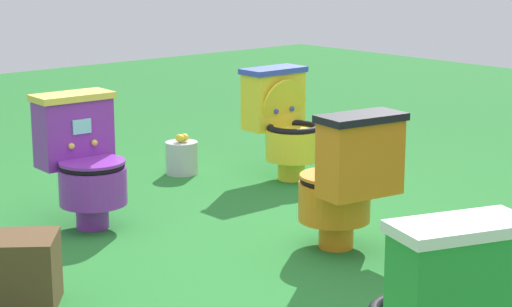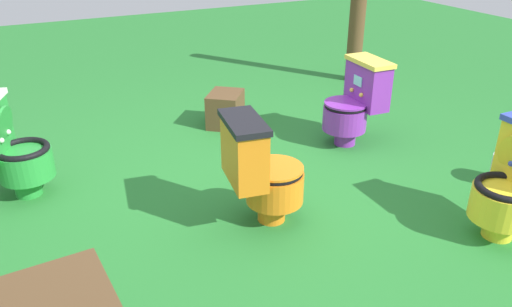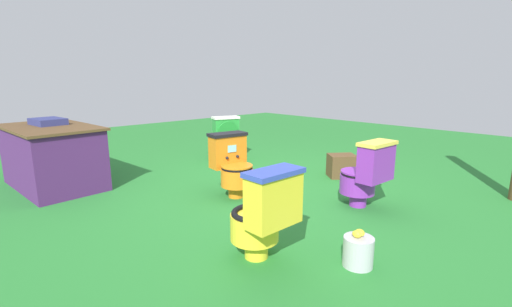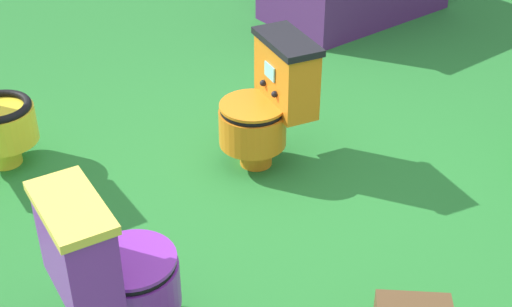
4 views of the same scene
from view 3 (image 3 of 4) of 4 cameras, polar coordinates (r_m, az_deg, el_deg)
name	(u,v)px [view 3 (image 3 of 4)]	position (r m, az deg, el deg)	size (l,w,h in m)	color
ground	(266,191)	(4.27, 1.63, -6.11)	(14.00, 14.00, 0.00)	#26752D
toilet_purple	(366,174)	(3.81, 17.48, -3.19)	(0.51, 0.44, 0.73)	purple
toilet_orange	(233,165)	(4.03, -3.83, -1.81)	(0.55, 0.47, 0.73)	orange
toilet_green	(228,139)	(5.74, -4.57, 2.44)	(0.60, 0.54, 0.73)	green
toilet_yellow	(263,214)	(2.59, 1.17, -9.82)	(0.50, 0.44, 0.73)	yellow
vendor_table	(53,156)	(5.05, -30.32, -0.35)	(1.52, 0.97, 0.85)	#4C2360
small_crate	(342,166)	(4.97, 13.84, -1.96)	(0.29, 0.36, 0.31)	brown
lemon_bucket	(358,251)	(2.73, 16.37, -15.01)	(0.22, 0.22, 0.28)	#B7B7BF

